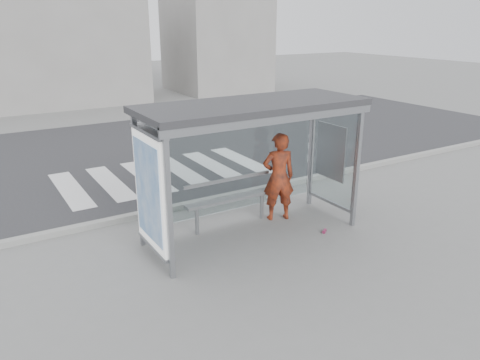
% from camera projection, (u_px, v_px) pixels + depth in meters
% --- Properties ---
extents(ground, '(80.00, 80.00, 0.00)m').
position_uv_depth(ground, '(252.00, 234.00, 9.23)').
color(ground, slate).
rests_on(ground, ground).
extents(road, '(30.00, 10.00, 0.01)m').
position_uv_depth(road, '(134.00, 153.00, 14.89)').
color(road, '#2B2B2E').
rests_on(road, ground).
extents(curb, '(30.00, 0.18, 0.12)m').
position_uv_depth(curb, '(207.00, 201.00, 10.79)').
color(curb, gray).
rests_on(curb, ground).
extents(crosswalk, '(5.55, 3.00, 0.00)m').
position_uv_depth(crosswalk, '(164.00, 173.00, 12.87)').
color(crosswalk, silver).
rests_on(crosswalk, ground).
extents(bus_shelter, '(4.25, 1.65, 2.62)m').
position_uv_depth(bus_shelter, '(234.00, 138.00, 8.46)').
color(bus_shelter, gray).
rests_on(bus_shelter, ground).
extents(building_center, '(8.00, 5.00, 5.00)m').
position_uv_depth(building_center, '(56.00, 52.00, 22.98)').
color(building_center, gray).
rests_on(building_center, ground).
extents(building_right, '(5.00, 5.00, 7.00)m').
position_uv_depth(building_right, '(216.00, 29.00, 27.06)').
color(building_right, gray).
rests_on(building_right, ground).
extents(person, '(0.79, 0.64, 1.87)m').
position_uv_depth(person, '(278.00, 177.00, 9.68)').
color(person, '#E34815').
rests_on(person, ground).
extents(bench, '(1.96, 0.24, 1.01)m').
position_uv_depth(bench, '(230.00, 199.00, 9.43)').
color(bench, gray).
rests_on(bench, ground).
extents(soda_can, '(0.14, 0.13, 0.07)m').
position_uv_depth(soda_can, '(324.00, 231.00, 9.30)').
color(soda_can, '#BE386A').
rests_on(soda_can, ground).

